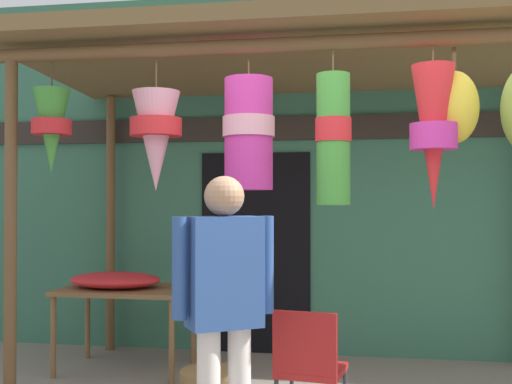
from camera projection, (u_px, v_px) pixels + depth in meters
shop_facade at (342, 172)px, 6.27m from camera, size 11.65×0.29×3.61m
market_stall_canopy at (305, 84)px, 4.89m from camera, size 4.48×2.35×2.81m
display_table at (127, 296)px, 5.61m from camera, size 1.16×0.78×0.74m
flower_heap_on_table at (117, 280)px, 5.58m from camera, size 0.82×0.58×0.14m
folding_chair at (309, 363)px, 3.90m from camera, size 0.46×0.46×0.84m
shopper_by_bananas at (224, 298)px, 3.46m from camera, size 0.52×0.40×1.65m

